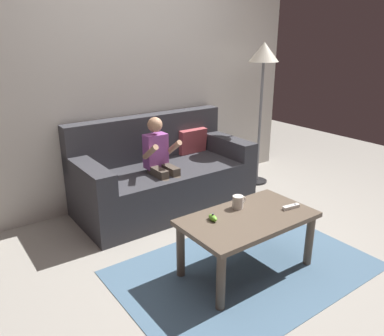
% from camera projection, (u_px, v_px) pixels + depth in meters
% --- Properties ---
extents(ground_plane, '(8.01, 8.01, 0.00)m').
position_uv_depth(ground_plane, '(237.00, 261.00, 2.94)').
color(ground_plane, '#9E998E').
extents(wall_back, '(4.01, 0.05, 2.50)m').
position_uv_depth(wall_back, '(132.00, 77.00, 3.73)').
color(wall_back, beige).
rests_on(wall_back, ground).
extents(couch, '(1.71, 0.80, 0.88)m').
position_uv_depth(couch, '(163.00, 176.00, 3.79)').
color(couch, '#38383D').
rests_on(couch, ground).
extents(person_seated_on_couch, '(0.30, 0.36, 0.94)m').
position_uv_depth(person_seated_on_couch, '(161.00, 161.00, 3.51)').
color(person_seated_on_couch, '#4C4238').
rests_on(person_seated_on_couch, ground).
extents(coffee_table, '(0.96, 0.54, 0.43)m').
position_uv_depth(coffee_table, '(248.00, 225.00, 2.72)').
color(coffee_table, brown).
rests_on(coffee_table, ground).
extents(area_rug, '(1.85, 1.24, 0.01)m').
position_uv_depth(area_rug, '(245.00, 269.00, 2.84)').
color(area_rug, slate).
rests_on(area_rug, ground).
extents(game_remote_white_near_edge, '(0.14, 0.06, 0.03)m').
position_uv_depth(game_remote_white_near_edge, '(291.00, 207.00, 2.81)').
color(game_remote_white_near_edge, white).
rests_on(game_remote_white_near_edge, coffee_table).
extents(nunchuk_lime, '(0.06, 0.10, 0.05)m').
position_uv_depth(nunchuk_lime, '(213.00, 218.00, 2.63)').
color(nunchuk_lime, '#72C638').
rests_on(nunchuk_lime, coffee_table).
extents(coffee_mug, '(0.12, 0.08, 0.10)m').
position_uv_depth(coffee_mug, '(238.00, 202.00, 2.81)').
color(coffee_mug, silver).
rests_on(coffee_mug, coffee_table).
extents(floor_lamp, '(0.32, 0.32, 1.57)m').
position_uv_depth(floor_lamp, '(263.00, 63.00, 4.06)').
color(floor_lamp, black).
rests_on(floor_lamp, ground).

